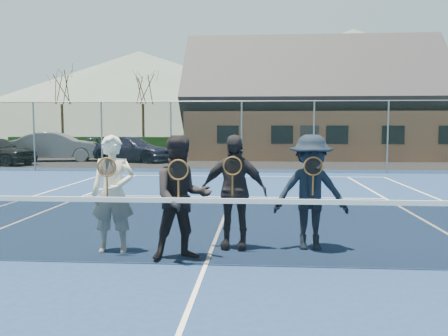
{
  "coord_description": "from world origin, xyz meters",
  "views": [
    {
      "loc": [
        0.73,
        -6.39,
        1.94
      ],
      "look_at": [
        0.15,
        1.5,
        1.25
      ],
      "focal_mm": 38.0,
      "sensor_mm": 36.0,
      "label": 1
    }
  ],
  "objects_px": {
    "car_b": "(57,147)",
    "player_b": "(182,198)",
    "car_c": "(132,149)",
    "tennis_net": "(205,229)",
    "player_d": "(311,192)",
    "clubhouse": "(311,94)",
    "player_c": "(233,192)",
    "player_a": "(113,194)"
  },
  "relations": [
    {
      "from": "player_a",
      "to": "player_c",
      "type": "distance_m",
      "value": 1.86
    },
    {
      "from": "player_b",
      "to": "player_d",
      "type": "xyz_separation_m",
      "value": [
        1.92,
        0.73,
        -0.0
      ]
    },
    {
      "from": "car_c",
      "to": "tennis_net",
      "type": "relative_size",
      "value": 0.41
    },
    {
      "from": "car_b",
      "to": "player_a",
      "type": "distance_m",
      "value": 20.89
    },
    {
      "from": "player_a",
      "to": "player_c",
      "type": "xyz_separation_m",
      "value": [
        1.83,
        0.36,
        -0.0
      ]
    },
    {
      "from": "tennis_net",
      "to": "player_a",
      "type": "distance_m",
      "value": 1.67
    },
    {
      "from": "car_b",
      "to": "player_a",
      "type": "xyz_separation_m",
      "value": [
        9.1,
        -18.8,
        0.1
      ]
    },
    {
      "from": "player_a",
      "to": "clubhouse",
      "type": "bearing_deg",
      "value": 76.76
    },
    {
      "from": "car_b",
      "to": "player_c",
      "type": "bearing_deg",
      "value": -161.54
    },
    {
      "from": "player_b",
      "to": "car_c",
      "type": "bearing_deg",
      "value": 107.25
    },
    {
      "from": "player_a",
      "to": "player_c",
      "type": "height_order",
      "value": "same"
    },
    {
      "from": "player_c",
      "to": "player_d",
      "type": "distance_m",
      "value": 1.21
    },
    {
      "from": "player_a",
      "to": "player_d",
      "type": "relative_size",
      "value": 1.0
    },
    {
      "from": "player_b",
      "to": "player_c",
      "type": "xyz_separation_m",
      "value": [
        0.71,
        0.7,
        0.0
      ]
    },
    {
      "from": "player_b",
      "to": "player_c",
      "type": "bearing_deg",
      "value": 44.53
    },
    {
      "from": "car_b",
      "to": "tennis_net",
      "type": "height_order",
      "value": "car_b"
    },
    {
      "from": "car_c",
      "to": "clubhouse",
      "type": "distance_m",
      "value": 11.78
    },
    {
      "from": "player_a",
      "to": "car_c",
      "type": "bearing_deg",
      "value": 104.36
    },
    {
      "from": "player_b",
      "to": "car_b",
      "type": "bearing_deg",
      "value": 118.08
    },
    {
      "from": "car_c",
      "to": "player_b",
      "type": "relative_size",
      "value": 2.65
    },
    {
      "from": "car_b",
      "to": "player_c",
      "type": "height_order",
      "value": "player_c"
    },
    {
      "from": "car_c",
      "to": "player_c",
      "type": "relative_size",
      "value": 2.65
    },
    {
      "from": "car_b",
      "to": "player_b",
      "type": "xyz_separation_m",
      "value": [
        10.21,
        -19.14,
        0.1
      ]
    },
    {
      "from": "car_b",
      "to": "clubhouse",
      "type": "height_order",
      "value": "clubhouse"
    },
    {
      "from": "tennis_net",
      "to": "player_a",
      "type": "height_order",
      "value": "player_a"
    },
    {
      "from": "clubhouse",
      "to": "player_a",
      "type": "bearing_deg",
      "value": -103.24
    },
    {
      "from": "car_b",
      "to": "tennis_net",
      "type": "bearing_deg",
      "value": -163.59
    },
    {
      "from": "clubhouse",
      "to": "player_a",
      "type": "height_order",
      "value": "clubhouse"
    },
    {
      "from": "tennis_net",
      "to": "player_c",
      "type": "height_order",
      "value": "player_c"
    },
    {
      "from": "clubhouse",
      "to": "player_d",
      "type": "xyz_separation_m",
      "value": [
        -2.46,
        -22.97,
        -3.07
      ]
    },
    {
      "from": "car_c",
      "to": "clubhouse",
      "type": "bearing_deg",
      "value": -46.87
    },
    {
      "from": "player_d",
      "to": "car_b",
      "type": "bearing_deg",
      "value": 123.38
    },
    {
      "from": "player_a",
      "to": "tennis_net",
      "type": "bearing_deg",
      "value": -23.21
    },
    {
      "from": "clubhouse",
      "to": "player_b",
      "type": "relative_size",
      "value": 8.67
    },
    {
      "from": "car_c",
      "to": "player_d",
      "type": "height_order",
      "value": "player_d"
    },
    {
      "from": "player_b",
      "to": "player_a",
      "type": "bearing_deg",
      "value": 163.09
    },
    {
      "from": "player_d",
      "to": "player_b",
      "type": "bearing_deg",
      "value": -159.28
    },
    {
      "from": "clubhouse",
      "to": "player_a",
      "type": "xyz_separation_m",
      "value": [
        -5.5,
        -23.36,
        -3.07
      ]
    },
    {
      "from": "car_c",
      "to": "tennis_net",
      "type": "distance_m",
      "value": 20.21
    },
    {
      "from": "tennis_net",
      "to": "clubhouse",
      "type": "xyz_separation_m",
      "value": [
        4.0,
        24.0,
        3.45
      ]
    },
    {
      "from": "player_d",
      "to": "clubhouse",
      "type": "bearing_deg",
      "value": 83.9
    },
    {
      "from": "clubhouse",
      "to": "player_d",
      "type": "relative_size",
      "value": 8.67
    }
  ]
}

